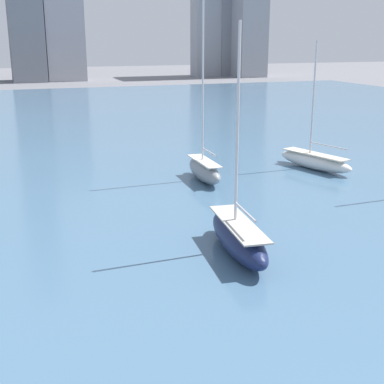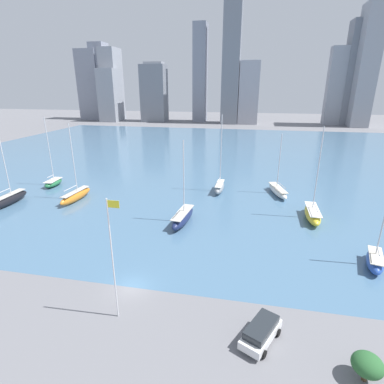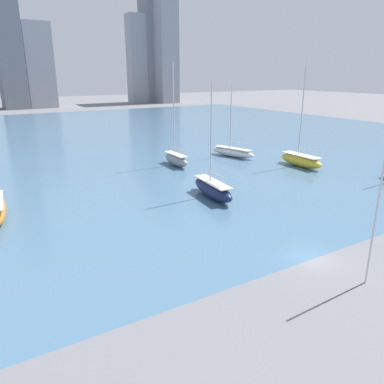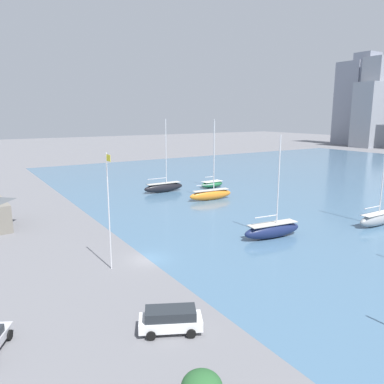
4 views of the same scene
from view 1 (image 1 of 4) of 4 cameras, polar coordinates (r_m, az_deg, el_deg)
harbor_water at (r=82.50m, az=-11.53°, el=6.60°), size 180.00×140.00×0.00m
sailboat_gray at (r=50.93m, az=1.31°, el=2.46°), size 2.00×7.48×16.76m
sailboat_white at (r=57.15m, az=12.96°, el=3.30°), size 4.52×9.73×12.98m
sailboat_navy at (r=33.90m, az=4.95°, el=-4.79°), size 3.14×9.26×14.19m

